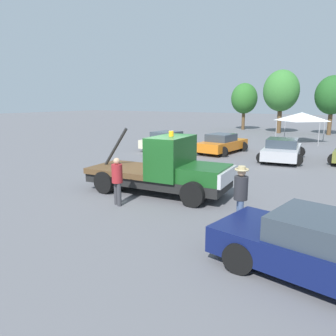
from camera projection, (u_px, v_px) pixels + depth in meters
ground_plane at (157, 193)px, 12.99m from camera, size 160.00×160.00×0.00m
tow_truck at (165, 170)px, 12.64m from camera, size 5.83×2.59×2.51m
person_near_truck at (241, 192)px, 9.19m from camera, size 0.40×0.40×1.81m
person_at_hood at (117, 178)px, 11.24m from camera, size 0.37×0.37×1.68m
parked_car_cream at (168, 141)px, 24.35m from camera, size 2.73×4.88×1.34m
parked_car_orange at (222, 144)px, 22.64m from camera, size 2.67×4.59×1.34m
parked_car_silver at (282, 150)px, 19.83m from camera, size 2.91×4.88×1.34m
canopy_tent_white at (302, 117)px, 28.10m from camera, size 3.42×3.42×2.58m
tree_left at (244, 99)px, 40.10m from camera, size 3.17×3.17×5.65m
tree_center at (281, 91)px, 35.63m from camera, size 3.83×3.83×6.83m
tree_right at (332, 95)px, 33.72m from camera, size 3.42×3.42×6.11m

